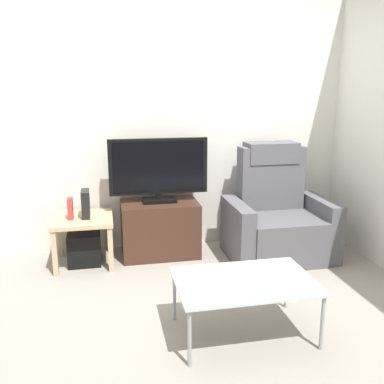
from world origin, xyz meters
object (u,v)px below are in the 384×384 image
object	(u,v)px
side_table	(83,225)
coffee_table	(245,283)
book_upright	(70,208)
game_console	(86,204)
tv_stand	(160,228)
television	(159,169)
recliner_armchair	(277,218)
subwoofer_box	(84,248)
cell_phone	(237,282)

from	to	relation	value
side_table	coffee_table	xyz separation A→B (m)	(1.08, -1.43, -0.01)
book_upright	game_console	world-z (taller)	game_console
tv_stand	game_console	world-z (taller)	game_console
side_table	book_upright	world-z (taller)	book_upright
tv_stand	side_table	distance (m)	0.73
tv_stand	book_upright	size ratio (longest dim) A/B	3.79
television	side_table	size ratio (longest dim) A/B	1.73
book_upright	recliner_armchair	bearing A→B (deg)	-3.96
television	coffee_table	distance (m)	1.64
recliner_armchair	game_console	world-z (taller)	recliner_armchair
tv_stand	side_table	size ratio (longest dim) A/B	1.36
television	recliner_armchair	xyz separation A→B (m)	(1.11, -0.25, -0.48)
recliner_armchair	television	bearing A→B (deg)	169.60
side_table	coffee_table	distance (m)	1.79
book_upright	subwoofer_box	bearing A→B (deg)	11.31
tv_stand	side_table	bearing A→B (deg)	-174.04
tv_stand	book_upright	bearing A→B (deg)	-173.38
subwoofer_box	book_upright	xyz separation A→B (m)	(-0.10, -0.02, 0.39)
tv_stand	subwoofer_box	bearing A→B (deg)	-174.04
tv_stand	book_upright	distance (m)	0.87
tv_stand	television	xyz separation A→B (m)	(-0.00, 0.02, 0.59)
television	cell_phone	bearing A→B (deg)	-79.21
tv_stand	subwoofer_box	size ratio (longest dim) A/B	2.49
tv_stand	game_console	xyz separation A→B (m)	(-0.68, -0.07, 0.30)
game_console	book_upright	bearing A→B (deg)	-167.47
subwoofer_box	game_console	xyz separation A→B (m)	(0.04, 0.01, 0.42)
tv_stand	coffee_table	bearing A→B (deg)	-76.59
subwoofer_box	cell_phone	size ratio (longest dim) A/B	1.97
tv_stand	game_console	size ratio (longest dim) A/B	2.93
recliner_armchair	side_table	distance (m)	1.84
cell_phone	subwoofer_box	bearing A→B (deg)	148.34
recliner_armchair	book_upright	bearing A→B (deg)	178.22
recliner_armchair	cell_phone	world-z (taller)	recliner_armchair
side_table	book_upright	distance (m)	0.20
tv_stand	cell_phone	size ratio (longest dim) A/B	4.90
television	subwoofer_box	xyz separation A→B (m)	(-0.72, -0.09, -0.71)
book_upright	television	bearing A→B (deg)	7.93
coffee_table	cell_phone	distance (m)	0.07
tv_stand	recliner_armchair	world-z (taller)	recliner_armchair
coffee_table	television	bearing A→B (deg)	103.25
coffee_table	cell_phone	xyz separation A→B (m)	(-0.06, -0.03, 0.03)
television	side_table	world-z (taller)	television
game_console	cell_phone	bearing A→B (deg)	-56.25
tv_stand	game_console	distance (m)	0.75
tv_stand	television	bearing A→B (deg)	90.00
tv_stand	side_table	xyz separation A→B (m)	(-0.72, -0.08, 0.11)
recliner_armchair	book_upright	distance (m)	1.94
subwoofer_box	cell_phone	bearing A→B (deg)	-55.14
subwoofer_box	game_console	world-z (taller)	game_console
side_table	game_console	bearing A→B (deg)	15.95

